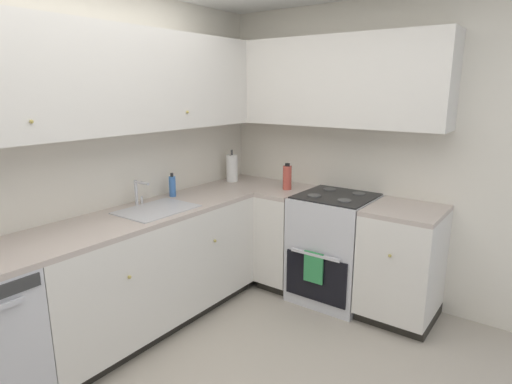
% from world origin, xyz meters
% --- Properties ---
extents(wall_back, '(4.03, 0.05, 2.50)m').
position_xyz_m(wall_back, '(0.00, 1.47, 1.25)').
color(wall_back, silver).
rests_on(wall_back, ground_plane).
extents(wall_right, '(0.05, 2.99, 2.50)m').
position_xyz_m(wall_right, '(1.99, 0.00, 1.25)').
color(wall_right, silver).
rests_on(wall_right, ground_plane).
extents(lower_cabinets_back, '(1.86, 0.62, 0.88)m').
position_xyz_m(lower_cabinets_back, '(0.43, 1.15, 0.45)').
color(lower_cabinets_back, silver).
rests_on(lower_cabinets_back, ground_plane).
extents(countertop_back, '(3.06, 0.60, 0.03)m').
position_xyz_m(countertop_back, '(0.43, 1.14, 0.90)').
color(countertop_back, '#B7A89E').
rests_on(countertop_back, lower_cabinets_back).
extents(lower_cabinets_right, '(0.62, 1.50, 0.88)m').
position_xyz_m(lower_cabinets_right, '(1.67, 0.01, 0.45)').
color(lower_cabinets_right, silver).
rests_on(lower_cabinets_right, ground_plane).
extents(countertop_right, '(0.60, 1.50, 0.03)m').
position_xyz_m(countertop_right, '(1.66, 0.01, 0.90)').
color(countertop_right, '#B7A89E').
rests_on(countertop_right, lower_cabinets_right).
extents(oven_range, '(0.68, 0.62, 1.07)m').
position_xyz_m(oven_range, '(1.68, 0.21, 0.47)').
color(oven_range, silver).
rests_on(oven_range, ground_plane).
extents(upper_cabinets_back, '(2.74, 0.34, 0.72)m').
position_xyz_m(upper_cabinets_back, '(0.27, 1.28, 1.86)').
color(upper_cabinets_back, silver).
extents(upper_cabinets_right, '(0.32, 2.05, 0.72)m').
position_xyz_m(upper_cabinets_right, '(1.80, 0.42, 1.86)').
color(upper_cabinets_right, silver).
extents(sink, '(0.56, 0.40, 0.10)m').
position_xyz_m(sink, '(0.52, 1.11, 0.88)').
color(sink, '#B7B7BC').
rests_on(sink, countertop_back).
extents(faucet, '(0.07, 0.16, 0.20)m').
position_xyz_m(faucet, '(0.52, 1.32, 1.04)').
color(faucet, silver).
rests_on(faucet, countertop_back).
extents(soap_bottle, '(0.06, 0.06, 0.20)m').
position_xyz_m(soap_bottle, '(0.87, 1.32, 1.01)').
color(soap_bottle, '#3F72BF').
rests_on(soap_bottle, countertop_back).
extents(paper_towel_roll, '(0.11, 0.11, 0.32)m').
position_xyz_m(paper_towel_roll, '(1.64, 1.30, 1.05)').
color(paper_towel_roll, white).
rests_on(paper_towel_roll, countertop_back).
extents(oil_bottle, '(0.08, 0.08, 0.24)m').
position_xyz_m(oil_bottle, '(1.66, 0.69, 1.03)').
color(oil_bottle, '#BF4C3F').
rests_on(oil_bottle, countertop_right).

